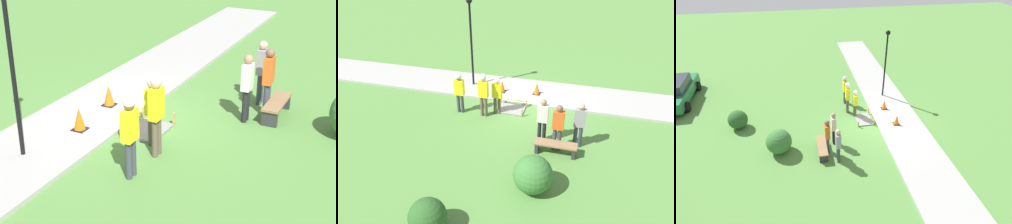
% 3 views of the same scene
% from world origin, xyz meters
% --- Properties ---
extents(ground_plane, '(60.00, 60.00, 0.00)m').
position_xyz_m(ground_plane, '(0.00, 0.00, 0.00)').
color(ground_plane, '#51843D').
extents(sidewalk, '(28.00, 2.56, 0.10)m').
position_xyz_m(sidewalk, '(0.00, -1.28, 0.05)').
color(sidewalk, '#9E9E99').
rests_on(sidewalk, ground_plane).
extents(wet_concrete_patch, '(1.21, 0.93, 0.37)m').
position_xyz_m(wet_concrete_patch, '(0.49, 0.60, 0.04)').
color(wet_concrete_patch, gray).
rests_on(wet_concrete_patch, ground_plane).
extents(traffic_cone_near_patch, '(0.34, 0.34, 0.58)m').
position_xyz_m(traffic_cone_near_patch, '(-0.35, -1.05, 0.38)').
color(traffic_cone_near_patch, black).
rests_on(traffic_cone_near_patch, sidewalk).
extents(traffic_cone_far_patch, '(0.34, 0.34, 0.59)m').
position_xyz_m(traffic_cone_far_patch, '(1.32, -0.87, 0.39)').
color(traffic_cone_far_patch, black).
rests_on(traffic_cone_far_patch, sidewalk).
extents(park_bench, '(1.52, 0.44, 0.46)m').
position_xyz_m(park_bench, '(-1.82, 3.24, 0.32)').
color(park_bench, '#2D2D33').
rests_on(park_bench, ground_plane).
extents(worker_supervisor, '(0.40, 0.28, 1.96)m').
position_xyz_m(worker_supervisor, '(1.50, 1.36, 1.20)').
color(worker_supervisor, brown).
rests_on(worker_supervisor, ground_plane).
extents(worker_assistant, '(0.40, 0.24, 1.69)m').
position_xyz_m(worker_assistant, '(1.01, 1.01, 1.00)').
color(worker_assistant, brown).
rests_on(worker_assistant, ground_plane).
extents(worker_trainee, '(0.40, 0.27, 1.84)m').
position_xyz_m(worker_trainee, '(2.59, 1.32, 1.11)').
color(worker_trainee, '#383D47').
rests_on(worker_trainee, ground_plane).
extents(bystander_in_orange_shirt, '(0.40, 0.24, 1.85)m').
position_xyz_m(bystander_in_orange_shirt, '(-1.82, 2.95, 1.06)').
color(bystander_in_orange_shirt, '#383D47').
rests_on(bystander_in_orange_shirt, ground_plane).
extents(bystander_in_gray_shirt, '(0.40, 0.24, 1.80)m').
position_xyz_m(bystander_in_gray_shirt, '(-1.20, 2.57, 1.03)').
color(bystander_in_gray_shirt, black).
rests_on(bystander_in_gray_shirt, ground_plane).
extents(bystander_in_white_shirt, '(0.40, 0.24, 1.82)m').
position_xyz_m(bystander_in_white_shirt, '(-2.54, 2.56, 1.04)').
color(bystander_in_white_shirt, '#383D47').
rests_on(bystander_in_white_shirt, ground_plane).
extents(lamppost_near, '(0.28, 0.28, 4.25)m').
position_xyz_m(lamppost_near, '(2.94, -1.28, 2.85)').
color(lamppost_near, black).
rests_on(lamppost_near, sidewalk).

